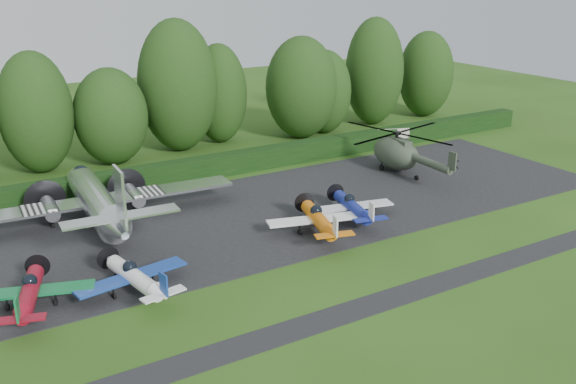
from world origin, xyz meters
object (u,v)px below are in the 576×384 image
transport_plane (98,202)px  light_plane_white (135,277)px  light_plane_orange (318,219)px  helicopter (397,150)px  sign_board (394,135)px  light_plane_red (29,293)px  light_plane_blue (352,207)px

transport_plane → light_plane_white: transport_plane is taller
light_plane_white → light_plane_orange: light_plane_orange is taller
helicopter → sign_board: bearing=49.1°
transport_plane → sign_board: bearing=7.1°
transport_plane → light_plane_white: size_ratio=2.96×
light_plane_red → helicopter: bearing=-2.3°
light_plane_blue → light_plane_red: bearing=171.2°
light_plane_orange → helicopter: helicopter is taller
light_plane_white → light_plane_blue: size_ratio=1.02×
light_plane_blue → helicopter: bearing=22.7°
transport_plane → light_plane_blue: bearing=-30.4°
sign_board → helicopter: bearing=-147.5°
transport_plane → light_plane_orange: size_ratio=2.83×
light_plane_red → light_plane_white: light_plane_red is taller
light_plane_red → light_plane_orange: light_plane_orange is taller
light_plane_blue → helicopter: helicopter is taller
light_plane_red → sign_board: light_plane_red is taller
light_plane_orange → light_plane_blue: bearing=-0.8°
light_plane_white → light_plane_orange: size_ratio=0.96×
sign_board → light_plane_blue: bearing=-157.2°
light_plane_orange → sign_board: light_plane_orange is taller
sign_board → light_plane_red: bearing=-176.9°
transport_plane → helicopter: (28.31, -0.85, 0.13)m
transport_plane → sign_board: transport_plane is taller
light_plane_red → light_plane_blue: light_plane_red is taller
light_plane_orange → sign_board: size_ratio=2.16×
transport_plane → light_plane_white: bearing=-98.5°
light_plane_red → light_plane_orange: size_ratio=0.96×
light_plane_red → light_plane_white: size_ratio=1.00×
light_plane_red → light_plane_white: bearing=-29.4°
sign_board → transport_plane: bearing=171.1°
transport_plane → light_plane_blue: transport_plane is taller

